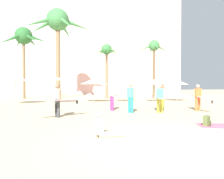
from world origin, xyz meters
The scene contains 22 objects.
ground centered at (0.00, 0.00, 0.00)m, with size 120.00×120.00×0.00m, color beige.
hotel_pink centered at (7.54, 33.69, 9.49)m, with size 19.12×8.09×18.99m, color beige.
hotel_tower_gray centered at (-10.78, 41.93, 12.01)m, with size 19.24×10.17×24.01m, color #A8A8A3.
palm_tree_far_left centered at (-4.54, 20.87, 9.12)m, with size 8.00×7.50×11.15m.
palm_tree_left centered at (-8.55, 20.81, 7.26)m, with size 5.77×5.28×8.63m.
palm_tree_center centered at (1.47, 19.94, 5.55)m, with size 3.41×3.16×6.83m.
palm_tree_right centered at (7.38, 18.97, 6.03)m, with size 4.51×4.55×7.37m.
cafe_umbrella_0 centered at (-4.45, 13.78, 2.27)m, with size 2.56×2.56×2.45m.
cafe_umbrella_1 centered at (7.69, 13.68, 1.95)m, with size 2.36×2.36×2.20m.
cafe_umbrella_2 centered at (1.98, 13.83, 2.08)m, with size 2.26×2.26×2.32m.
cafe_umbrella_3 centered at (-7.61, 13.41, 2.22)m, with size 2.49×2.49×2.43m.
cafe_umbrella_4 centered at (-0.73, 14.19, 2.02)m, with size 2.73×2.73×2.29m.
cafe_umbrella_5 centered at (5.15, 13.26, 1.99)m, with size 2.11×2.11×2.24m.
beach_towel centered at (3.24, 1.66, 0.01)m, with size 1.94×1.07×0.01m, color #EF6684.
backpack centered at (2.58, 1.79, 0.20)m, with size 0.35×0.34×0.42m.
person_mid_center centered at (-1.76, 0.89, 0.30)m, with size 0.98×0.43×0.88m.
person_far_right centered at (2.40, 6.06, 0.93)m, with size 1.05×2.80×1.73m.
person_mid_left centered at (5.18, 6.20, 0.92)m, with size 0.61×2.89×1.71m.
person_near_left centered at (-3.54, 5.13, 0.93)m, with size 2.74×1.92×1.74m.
person_far_left centered at (3.19, 7.37, 0.98)m, with size 0.28×0.61×1.78m.
person_mid_right centered at (0.63, 6.14, 0.98)m, with size 0.48×0.51×1.78m.
person_near_right centered at (-0.25, 7.48, 0.99)m, with size 0.30×0.61×1.80m.
Camera 1 is at (-2.76, -5.61, 1.67)m, focal length 32.87 mm.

